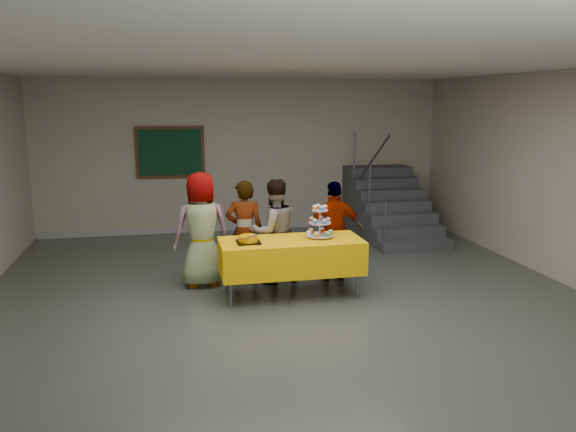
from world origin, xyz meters
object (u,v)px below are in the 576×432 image
object	(u,v)px
schoolchild_c	(274,231)
schoolchild_d	(335,231)
bear_cake	(248,238)
schoolchild_a	(202,229)
staircase	(387,209)
schoolchild_b	(244,231)
bake_table	(291,255)
noticeboard	(170,152)
cupcake_stand	(320,224)

from	to	relation	value
schoolchild_c	schoolchild_d	size ratio (longest dim) A/B	1.03
bear_cake	schoolchild_d	world-z (taller)	schoolchild_d
bear_cake	schoolchild_c	xyz separation A→B (m)	(0.46, 0.65, -0.08)
schoolchild_a	staircase	xyz separation A→B (m)	(3.75, 2.51, -0.32)
bear_cake	schoolchild_b	bearing A→B (deg)	86.16
bake_table	noticeboard	size ratio (longest dim) A/B	1.45
bear_cake	staircase	size ratio (longest dim) A/B	0.15
schoolchild_b	schoolchild_c	distance (m)	0.42
bake_table	schoolchild_d	bearing A→B (deg)	35.68
schoolchild_b	schoolchild_d	world-z (taller)	schoolchild_b
bake_table	staircase	xyz separation A→B (m)	(2.62, 3.20, -0.07)
staircase	schoolchild_c	bearing A→B (deg)	-136.61
schoolchild_a	schoolchild_d	distance (m)	1.90
schoolchild_b	schoolchild_d	xyz separation A→B (m)	(1.29, -0.19, -0.01)
bake_table	noticeboard	world-z (taller)	noticeboard
bear_cake	schoolchild_a	world-z (taller)	schoolchild_a
schoolchild_b	noticeboard	distance (m)	3.54
cupcake_stand	schoolchild_d	xyz separation A→B (m)	(0.36, 0.49, -0.22)
cupcake_stand	schoolchild_d	distance (m)	0.65
cupcake_stand	schoolchild_b	size ratio (longest dim) A/B	0.30
schoolchild_b	schoolchild_a	bearing A→B (deg)	14.13
bear_cake	staircase	bearing A→B (deg)	45.42
bear_cake	schoolchild_b	size ratio (longest dim) A/B	0.24
schoolchild_b	schoolchild_d	size ratio (longest dim) A/B	1.02
cupcake_stand	schoolchild_b	distance (m)	1.17
schoolchild_a	schoolchild_c	world-z (taller)	schoolchild_a
noticeboard	staircase	bearing A→B (deg)	-11.45
schoolchild_a	schoolchild_d	size ratio (longest dim) A/B	1.12
schoolchild_a	staircase	size ratio (longest dim) A/B	0.67
bake_table	schoolchild_c	xyz separation A→B (m)	(-0.12, 0.61, 0.19)
schoolchild_a	schoolchild_c	size ratio (longest dim) A/B	1.08
bake_table	schoolchild_b	size ratio (longest dim) A/B	1.27
schoolchild_a	schoolchild_b	size ratio (longest dim) A/B	1.10
bake_table	schoolchild_d	world-z (taller)	schoolchild_d
cupcake_stand	schoolchild_d	bearing A→B (deg)	53.71
schoolchild_c	schoolchild_d	bearing A→B (deg)	161.72
noticeboard	bake_table	bearing A→B (deg)	-69.48
cupcake_stand	staircase	bearing A→B (deg)	54.82
bear_cake	noticeboard	bearing A→B (deg)	102.94
schoolchild_c	bake_table	bearing A→B (deg)	86.65
bake_table	schoolchild_b	xyz separation A→B (m)	(-0.52, 0.74, 0.18)
schoolchild_b	schoolchild_d	bearing A→B (deg)	-179.62
bear_cake	schoolchild_d	bearing A→B (deg)	23.75
schoolchild_d	staircase	world-z (taller)	staircase
schoolchild_a	bear_cake	bearing A→B (deg)	119.61
cupcake_stand	schoolchild_b	bearing A→B (deg)	143.54
schoolchild_d	staircase	bearing A→B (deg)	-123.45
schoolchild_a	schoolchild_b	xyz separation A→B (m)	(0.61, 0.06, -0.07)
staircase	bake_table	bearing A→B (deg)	-129.30
cupcake_stand	noticeboard	xyz separation A→B (m)	(-1.91, 3.98, 0.65)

